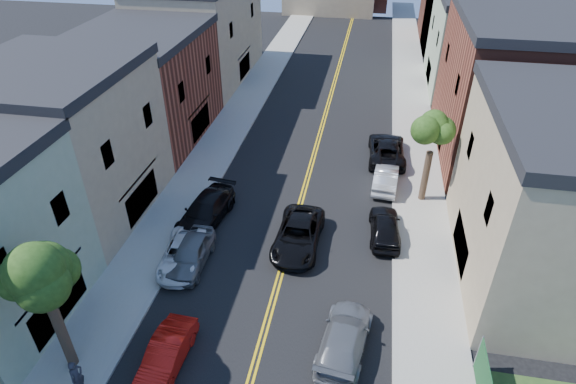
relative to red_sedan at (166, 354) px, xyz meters
The scene contains 22 objects.
sidewalk_left 25.54m from the red_sedan, 99.24° to the left, with size 3.20×100.00×0.15m, color gray.
sidewalk_right 27.79m from the red_sedan, 65.10° to the left, with size 3.20×100.00×0.15m, color gray.
curb_left 25.32m from the red_sedan, 95.33° to the left, with size 0.30×100.00×0.15m, color gray.
curb_right 27.10m from the red_sedan, 68.46° to the left, with size 0.30×100.00×0.15m, color gray.
bldg_left_tan_near 14.93m from the red_sedan, 134.99° to the left, with size 9.00×10.00×9.00m, color #998466.
bldg_left_brick 23.76m from the red_sedan, 115.69° to the left, with size 9.00×12.00×8.00m, color brown.
bldg_left_tan_far 36.88m from the red_sedan, 106.16° to the left, with size 9.00×16.00×9.50m, color #998466.
bldg_right_tan 20.40m from the red_sedan, 27.34° to the left, with size 9.00×12.00×9.00m, color #998466.
bldg_right_brick 29.56m from the red_sedan, 52.51° to the left, with size 9.00×14.00×10.00m, color brown.
bldg_right_palegrn 41.40m from the red_sedan, 64.43° to the left, with size 9.00×12.00×8.50m, color gray.
tree_left_mid 7.22m from the red_sedan, 169.04° to the right, with size 5.20×5.20×9.29m.
tree_right_far 19.86m from the red_sedan, 52.38° to the left, with size 4.40×4.40×8.03m.
red_sedan is the anchor object (origin of this frame).
white_pickup 6.63m from the red_sedan, 104.85° to the left, with size 2.16×4.69×1.30m, color silver.
grey_car_left 6.57m from the red_sedan, 100.72° to the left, with size 1.78×4.41×1.50m, color #5A5D62.
black_car_left 10.52m from the red_sedan, 99.30° to the left, with size 2.22×5.45×1.58m, color black.
grey_car_right 7.91m from the red_sedan, 16.18° to the left, with size 2.05×5.03×1.46m, color slate.
black_car_right 14.27m from the red_sedan, 49.33° to the left, with size 1.76×4.38×1.49m, color black.
silver_car_right 18.99m from the red_sedan, 60.68° to the left, with size 1.59×4.55×1.50m, color #B7B9BF.
dark_car_right_far 22.49m from the red_sedan, 65.57° to the left, with size 2.65×5.75×1.60m, color black.
black_suv_lane 10.10m from the red_sedan, 64.53° to the left, with size 2.53×5.48×1.52m, color black.
pedestrian_left 3.62m from the red_sedan, 147.62° to the right, with size 0.62×0.40×1.69m, color #2A2931.
Camera 1 is at (3.84, 2.71, 18.09)m, focal length 29.53 mm.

